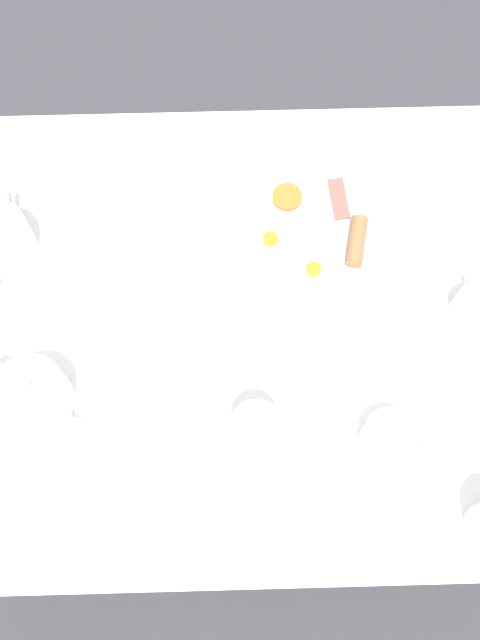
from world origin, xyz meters
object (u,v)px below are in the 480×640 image
spoon_for_tea (126,216)px  fork_by_plate (165,330)px  teapot_far (34,394)px  teacup_with_saucer_left (388,439)px  knife_by_plate (474,192)px  water_glass_tall (255,433)px  breakfast_plate (313,233)px  teapot_near (0,239)px  creamer_jug (472,305)px

spoon_for_tea → fork_by_plate: bearing=-161.8°
teapot_far → teacup_with_saucer_left: size_ratio=1.11×
knife_by_plate → fork_by_plate: bearing=114.2°
water_glass_tall → spoon_for_tea: water_glass_tall is taller
breakfast_plate → fork_by_plate: bearing=123.2°
teapot_near → teapot_far: size_ratio=1.21×
breakfast_plate → knife_by_plate: bearing=-75.0°
breakfast_plate → creamer_jug: 0.30m
teapot_near → creamer_jug: (-0.13, -0.79, -0.02)m
spoon_for_tea → knife_by_plate: bearing=-87.1°
knife_by_plate → spoon_for_tea: size_ratio=1.08×
water_glass_tall → breakfast_plate: bearing=-17.7°
water_glass_tall → fork_by_plate: water_glass_tall is taller
teacup_with_saucer_left → knife_by_plate: teacup_with_saucer_left is taller
teacup_with_saucer_left → spoon_for_tea: teacup_with_saucer_left is taller
water_glass_tall → creamer_jug: water_glass_tall is taller
water_glass_tall → creamer_jug: 0.43m
teapot_far → fork_by_plate: size_ratio=0.86×
breakfast_plate → spoon_for_tea: breakfast_plate is taller
teapot_near → teapot_far: same height
fork_by_plate → knife_by_plate: size_ratio=1.05×
creamer_jug → knife_by_plate: (0.23, -0.04, -0.03)m
teapot_near → teacup_with_saucer_left: size_ratio=1.35×
teapot_far → knife_by_plate: teapot_far is taller
teacup_with_saucer_left → water_glass_tall: (0.01, 0.21, 0.03)m
teapot_far → water_glass_tall: 0.35m
teacup_with_saucer_left → water_glass_tall: 0.21m
teacup_with_saucer_left → spoon_for_tea: (0.42, 0.42, -0.03)m
breakfast_plate → teapot_far: size_ratio=1.89×
teacup_with_saucer_left → fork_by_plate: teacup_with_saucer_left is taller
teapot_near → teapot_far: (-0.27, -0.08, 0.00)m
teapot_near → breakfast_plate: bearing=97.2°
creamer_jug → fork_by_plate: size_ratio=0.47×
teacup_with_saucer_left → creamer_jug: size_ratio=1.63×
fork_by_plate → knife_by_plate: same height
knife_by_plate → spoon_for_tea: 0.63m
water_glass_tall → creamer_jug: bearing=-60.2°
teapot_far → spoon_for_tea: bearing=107.5°
teacup_with_saucer_left → water_glass_tall: bearing=87.5°
teapot_far → creamer_jug: 0.73m
teapot_near → teapot_far: 0.28m
creamer_jug → spoon_for_tea: (0.20, 0.58, -0.03)m
breakfast_plate → teapot_far: bearing=121.9°
breakfast_plate → fork_by_plate: (-0.17, 0.26, -0.01)m
creamer_jug → teacup_with_saucer_left: bearing=143.8°
teapot_far → fork_by_plate: bearing=68.7°
fork_by_plate → spoon_for_tea: size_ratio=1.14×
teapot_near → teacup_with_saucer_left: (-0.35, -0.63, -0.02)m
water_glass_tall → teapot_far: bearing=77.9°
breakfast_plate → teacup_with_saucer_left: teacup_with_saucer_left is taller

